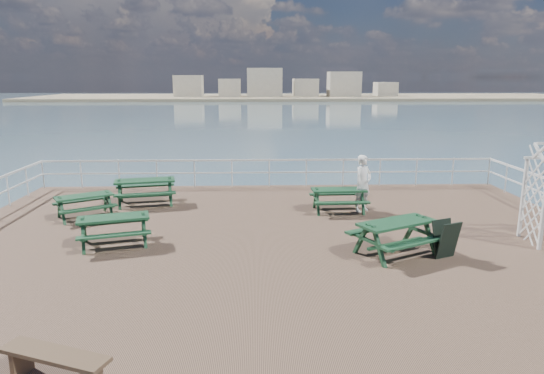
{
  "coord_description": "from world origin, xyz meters",
  "views": [
    {
      "loc": [
        -0.5,
        -11.99,
        4.24
      ],
      "look_at": [
        -0.05,
        1.84,
        1.1
      ],
      "focal_mm": 32.0,
      "sensor_mm": 36.0,
      "label": 1
    }
  ],
  "objects_px": {
    "picnic_table_a": "(84,201)",
    "picnic_table_e": "(396,230)",
    "picnic_table_d": "(114,224)",
    "picnic_table_b": "(145,186)",
    "picnic_table_c": "(339,195)",
    "person": "(363,183)",
    "flat_bench_far": "(55,360)"
  },
  "relations": [
    {
      "from": "picnic_table_a",
      "to": "picnic_table_e",
      "type": "bearing_deg",
      "value": -52.73
    },
    {
      "from": "picnic_table_d",
      "to": "picnic_table_e",
      "type": "distance_m",
      "value": 7.12
    },
    {
      "from": "picnic_table_b",
      "to": "picnic_table_c",
      "type": "xyz_separation_m",
      "value": [
        6.44,
        -1.14,
        -0.08
      ]
    },
    {
      "from": "picnic_table_d",
      "to": "person",
      "type": "bearing_deg",
      "value": 7.14
    },
    {
      "from": "picnic_table_a",
      "to": "picnic_table_d",
      "type": "height_order",
      "value": "picnic_table_d"
    },
    {
      "from": "picnic_table_b",
      "to": "flat_bench_far",
      "type": "height_order",
      "value": "picnic_table_b"
    },
    {
      "from": "flat_bench_far",
      "to": "picnic_table_c",
      "type": "bearing_deg",
      "value": 79.71
    },
    {
      "from": "picnic_table_c",
      "to": "picnic_table_d",
      "type": "distance_m",
      "value": 7.0
    },
    {
      "from": "picnic_table_d",
      "to": "flat_bench_far",
      "type": "distance_m",
      "value": 5.92
    },
    {
      "from": "person",
      "to": "picnic_table_e",
      "type": "bearing_deg",
      "value": -125.73
    },
    {
      "from": "picnic_table_a",
      "to": "picnic_table_d",
      "type": "distance_m",
      "value": 3.02
    },
    {
      "from": "picnic_table_b",
      "to": "picnic_table_d",
      "type": "bearing_deg",
      "value": -100.38
    },
    {
      "from": "picnic_table_a",
      "to": "picnic_table_c",
      "type": "distance_m",
      "value": 7.95
    },
    {
      "from": "picnic_table_a",
      "to": "picnic_table_e",
      "type": "relative_size",
      "value": 0.87
    },
    {
      "from": "picnic_table_d",
      "to": "picnic_table_e",
      "type": "relative_size",
      "value": 0.86
    },
    {
      "from": "picnic_table_c",
      "to": "picnic_table_e",
      "type": "xyz_separation_m",
      "value": [
        0.75,
        -3.92,
        0.07
      ]
    },
    {
      "from": "picnic_table_c",
      "to": "flat_bench_far",
      "type": "bearing_deg",
      "value": -123.66
    },
    {
      "from": "picnic_table_c",
      "to": "picnic_table_d",
      "type": "xyz_separation_m",
      "value": [
        -6.32,
        -3.02,
        0.01
      ]
    },
    {
      "from": "picnic_table_e",
      "to": "person",
      "type": "height_order",
      "value": "person"
    },
    {
      "from": "picnic_table_e",
      "to": "person",
      "type": "bearing_deg",
      "value": 62.63
    },
    {
      "from": "flat_bench_far",
      "to": "person",
      "type": "xyz_separation_m",
      "value": [
        6.27,
        8.88,
        0.56
      ]
    },
    {
      "from": "flat_bench_far",
      "to": "picnic_table_b",
      "type": "bearing_deg",
      "value": 116.88
    },
    {
      "from": "picnic_table_a",
      "to": "picnic_table_b",
      "type": "distance_m",
      "value": 2.2
    },
    {
      "from": "picnic_table_b",
      "to": "flat_bench_far",
      "type": "distance_m",
      "value": 10.06
    },
    {
      "from": "picnic_table_c",
      "to": "picnic_table_e",
      "type": "relative_size",
      "value": 0.72
    },
    {
      "from": "picnic_table_d",
      "to": "picnic_table_a",
      "type": "bearing_deg",
      "value": 106.52
    },
    {
      "from": "picnic_table_c",
      "to": "picnic_table_e",
      "type": "distance_m",
      "value": 3.99
    },
    {
      "from": "picnic_table_c",
      "to": "person",
      "type": "bearing_deg",
      "value": -1.75
    },
    {
      "from": "picnic_table_b",
      "to": "picnic_table_c",
      "type": "relative_size",
      "value": 1.28
    },
    {
      "from": "picnic_table_a",
      "to": "flat_bench_far",
      "type": "distance_m",
      "value": 8.75
    },
    {
      "from": "picnic_table_b",
      "to": "person",
      "type": "distance_m",
      "value": 7.31
    },
    {
      "from": "picnic_table_e",
      "to": "flat_bench_far",
      "type": "distance_m",
      "value": 7.97
    }
  ]
}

